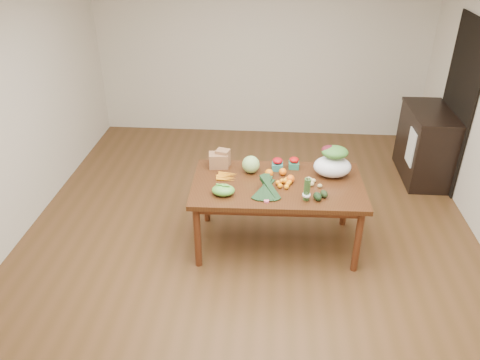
# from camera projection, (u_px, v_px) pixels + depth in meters

# --- Properties ---
(floor) EXTENTS (6.00, 6.00, 0.00)m
(floor) POSITION_uv_depth(u_px,v_px,m) (248.00, 243.00, 5.06)
(floor) COLOR brown
(floor) RESTS_ON ground
(room_walls) EXTENTS (5.02, 6.02, 2.70)m
(room_walls) POSITION_uv_depth(u_px,v_px,m) (250.00, 129.00, 4.39)
(room_walls) COLOR beige
(room_walls) RESTS_ON floor
(dining_table) EXTENTS (1.74, 1.00, 0.75)m
(dining_table) POSITION_uv_depth(u_px,v_px,m) (276.00, 214.00, 4.89)
(dining_table) COLOR #41220F
(dining_table) RESTS_ON floor
(doorway_dark) EXTENTS (0.02, 1.00, 2.10)m
(doorway_dark) POSITION_uv_depth(u_px,v_px,m) (457.00, 105.00, 5.76)
(doorway_dark) COLOR black
(doorway_dark) RESTS_ON floor
(cabinet) EXTENTS (0.52, 1.02, 0.94)m
(cabinet) POSITION_uv_depth(u_px,v_px,m) (425.00, 145.00, 6.13)
(cabinet) COLOR black
(cabinet) RESTS_ON floor
(dish_towel) EXTENTS (0.02, 0.28, 0.45)m
(dish_towel) POSITION_uv_depth(u_px,v_px,m) (411.00, 147.00, 5.87)
(dish_towel) COLOR white
(dish_towel) RESTS_ON cabinet
(paper_bag) EXTENTS (0.27, 0.23, 0.19)m
(paper_bag) POSITION_uv_depth(u_px,v_px,m) (219.00, 159.00, 4.96)
(paper_bag) COLOR brown
(paper_bag) RESTS_ON dining_table
(cabbage) EXTENTS (0.18, 0.18, 0.18)m
(cabbage) POSITION_uv_depth(u_px,v_px,m) (251.00, 164.00, 4.85)
(cabbage) COLOR #9EC270
(cabbage) RESTS_ON dining_table
(strawberry_basket_a) EXTENTS (0.12, 0.12, 0.10)m
(strawberry_basket_a) POSITION_uv_depth(u_px,v_px,m) (277.00, 165.00, 4.93)
(strawberry_basket_a) COLOR #AF0B18
(strawberry_basket_a) RESTS_ON dining_table
(strawberry_basket_b) EXTENTS (0.11, 0.11, 0.10)m
(strawberry_basket_b) POSITION_uv_depth(u_px,v_px,m) (294.00, 164.00, 4.96)
(strawberry_basket_b) COLOR red
(strawberry_basket_b) RESTS_ON dining_table
(orange_a) EXTENTS (0.09, 0.09, 0.09)m
(orange_a) POSITION_uv_depth(u_px,v_px,m) (269.00, 173.00, 4.79)
(orange_a) COLOR #FF9A0F
(orange_a) RESTS_ON dining_table
(orange_b) EXTENTS (0.08, 0.08, 0.08)m
(orange_b) POSITION_uv_depth(u_px,v_px,m) (283.00, 172.00, 4.83)
(orange_b) COLOR #FF640F
(orange_b) RESTS_ON dining_table
(orange_c) EXTENTS (0.08, 0.08, 0.08)m
(orange_c) POSITION_uv_depth(u_px,v_px,m) (290.00, 179.00, 4.69)
(orange_c) COLOR orange
(orange_c) RESTS_ON dining_table
(mandarin_cluster) EXTENTS (0.18, 0.18, 0.08)m
(mandarin_cluster) POSITION_uv_depth(u_px,v_px,m) (285.00, 182.00, 4.65)
(mandarin_cluster) COLOR #FBA00F
(mandarin_cluster) RESTS_ON dining_table
(carrots) EXTENTS (0.22, 0.19, 0.03)m
(carrots) POSITION_uv_depth(u_px,v_px,m) (228.00, 176.00, 4.79)
(carrots) COLOR orange
(carrots) RESTS_ON dining_table
(snap_pea_bag) EXTENTS (0.22, 0.17, 0.10)m
(snap_pea_bag) POSITION_uv_depth(u_px,v_px,m) (223.00, 190.00, 4.48)
(snap_pea_bag) COLOR #609F35
(snap_pea_bag) RESTS_ON dining_table
(kale_bunch) EXTENTS (0.33, 0.41, 0.16)m
(kale_bunch) POSITION_uv_depth(u_px,v_px,m) (267.00, 189.00, 4.44)
(kale_bunch) COLOR black
(kale_bunch) RESTS_ON dining_table
(asparagus_bundle) EXTENTS (0.08, 0.12, 0.26)m
(asparagus_bundle) POSITION_uv_depth(u_px,v_px,m) (307.00, 189.00, 4.35)
(asparagus_bundle) COLOR #477334
(asparagus_bundle) RESTS_ON dining_table
(potato_a) EXTENTS (0.05, 0.05, 0.04)m
(potato_a) POSITION_uv_depth(u_px,v_px,m) (310.00, 180.00, 4.72)
(potato_a) COLOR #D3BC7A
(potato_a) RESTS_ON dining_table
(potato_b) EXTENTS (0.06, 0.05, 0.05)m
(potato_b) POSITION_uv_depth(u_px,v_px,m) (311.00, 184.00, 4.64)
(potato_b) COLOR tan
(potato_b) RESTS_ON dining_table
(potato_c) EXTENTS (0.05, 0.05, 0.04)m
(potato_c) POSITION_uv_depth(u_px,v_px,m) (313.00, 181.00, 4.70)
(potato_c) COLOR #CBBC75
(potato_c) RESTS_ON dining_table
(potato_d) EXTENTS (0.05, 0.05, 0.04)m
(potato_d) POSITION_uv_depth(u_px,v_px,m) (309.00, 179.00, 4.73)
(potato_d) COLOR tan
(potato_d) RESTS_ON dining_table
(potato_e) EXTENTS (0.05, 0.04, 0.04)m
(potato_e) POSITION_uv_depth(u_px,v_px,m) (320.00, 186.00, 4.61)
(potato_e) COLOR tan
(potato_e) RESTS_ON dining_table
(avocado_a) EXTENTS (0.10, 0.13, 0.07)m
(avocado_a) POSITION_uv_depth(u_px,v_px,m) (317.00, 196.00, 4.41)
(avocado_a) COLOR black
(avocado_a) RESTS_ON dining_table
(avocado_b) EXTENTS (0.09, 0.12, 0.07)m
(avocado_b) POSITION_uv_depth(u_px,v_px,m) (324.00, 194.00, 4.46)
(avocado_b) COLOR black
(avocado_b) RESTS_ON dining_table
(salad_bag) EXTENTS (0.39, 0.30, 0.30)m
(salad_bag) POSITION_uv_depth(u_px,v_px,m) (333.00, 163.00, 4.76)
(salad_bag) COLOR white
(salad_bag) RESTS_ON dining_table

